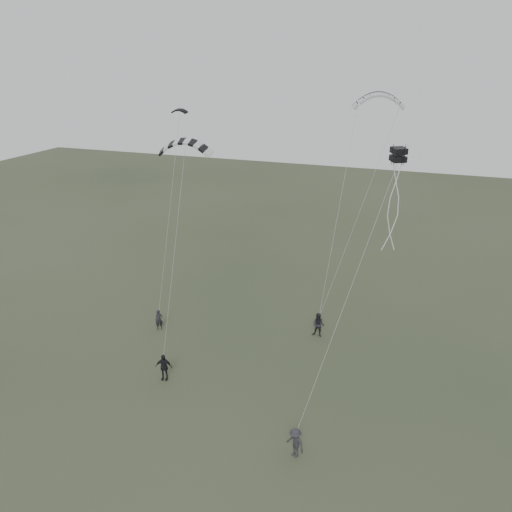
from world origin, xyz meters
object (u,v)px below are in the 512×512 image
(flyer_left, at_px, (159,320))
(kite_striped, at_px, (185,141))
(flyer_far, at_px, (295,443))
(kite_pale_large, at_px, (379,95))
(kite_dark_small, at_px, (179,110))
(flyer_right, at_px, (318,325))
(kite_box, at_px, (398,155))
(flyer_center, at_px, (164,367))

(flyer_left, xyz_separation_m, kite_striped, (3.21, -0.47, 13.63))
(flyer_far, xyz_separation_m, kite_pale_large, (0.64, 19.43, 15.93))
(flyer_left, relative_size, kite_dark_small, 1.24)
(kite_striped, bearing_deg, kite_dark_small, 110.13)
(flyer_right, height_order, kite_dark_small, kite_dark_small)
(kite_dark_small, distance_m, kite_striped, 7.22)
(flyer_right, distance_m, kite_pale_large, 17.56)
(flyer_far, relative_size, kite_striped, 0.50)
(flyer_right, distance_m, flyer_far, 12.27)
(kite_box, bearing_deg, kite_dark_small, 129.32)
(flyer_left, bearing_deg, flyer_right, -22.52)
(flyer_far, bearing_deg, flyer_right, 123.91)
(flyer_right, xyz_separation_m, flyer_far, (1.53, -12.17, -0.08))
(flyer_center, bearing_deg, flyer_left, 107.14)
(flyer_center, height_order, kite_box, kite_box)
(kite_pale_large, bearing_deg, flyer_center, -134.66)
(kite_striped, bearing_deg, flyer_right, 12.90)
(flyer_left, relative_size, flyer_far, 0.94)
(flyer_center, relative_size, flyer_far, 1.07)
(flyer_right, height_order, kite_pale_large, kite_pale_large)
(flyer_center, xyz_separation_m, kite_dark_small, (-3.78, 11.23, 14.75))
(flyer_right, relative_size, flyer_far, 1.10)
(flyer_left, height_order, kite_box, kite_box)
(kite_striped, relative_size, kite_box, 4.51)
(flyer_center, height_order, flyer_far, flyer_center)
(flyer_center, height_order, kite_striped, kite_striped)
(flyer_center, xyz_separation_m, kite_pale_large, (10.35, 15.77, 15.87))
(flyer_left, bearing_deg, kite_box, -38.70)
(flyer_right, height_order, kite_striped, kite_striped)
(flyer_right, xyz_separation_m, kite_dark_small, (-11.96, 2.71, 14.73))
(kite_pale_large, relative_size, kite_box, 5.01)
(flyer_right, height_order, kite_box, kite_box)
(flyer_right, bearing_deg, flyer_center, -127.35)
(flyer_left, bearing_deg, kite_dark_small, 56.08)
(kite_pale_large, xyz_separation_m, kite_striped, (-10.62, -10.73, -2.35))
(kite_dark_small, distance_m, kite_box, 17.75)
(flyer_left, xyz_separation_m, kite_dark_small, (-0.31, 5.72, 14.87))
(kite_pale_large, distance_m, kite_box, 11.28)
(flyer_right, distance_m, kite_dark_small, 19.17)
(flyer_far, xyz_separation_m, kite_box, (3.09, 8.68, 13.54))
(flyer_right, xyz_separation_m, flyer_center, (-8.17, -8.52, -0.02))
(kite_pale_large, distance_m, kite_striped, 15.28)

